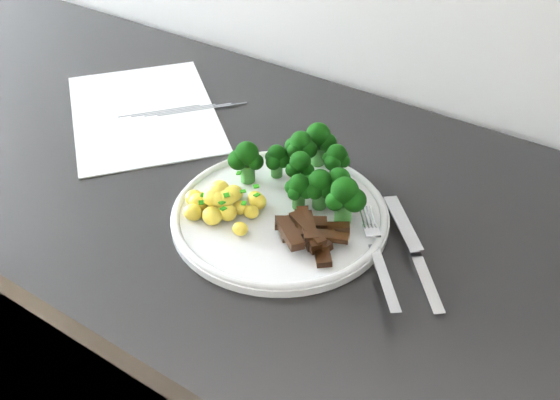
# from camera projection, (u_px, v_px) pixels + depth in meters

# --- Properties ---
(recipe_paper) EXTENTS (0.38, 0.37, 0.00)m
(recipe_paper) POSITION_uv_depth(u_px,v_px,m) (144.00, 112.00, 1.03)
(recipe_paper) COLOR white
(recipe_paper) RESTS_ON counter
(plate) EXTENTS (0.28, 0.28, 0.02)m
(plate) POSITION_uv_depth(u_px,v_px,m) (280.00, 214.00, 0.81)
(plate) COLOR white
(plate) RESTS_ON counter
(broccoli) EXTENTS (0.20, 0.14, 0.07)m
(broccoli) POSITION_uv_depth(u_px,v_px,m) (309.00, 167.00, 0.83)
(broccoli) COLOR #2C6924
(broccoli) RESTS_ON plate
(potatoes) EXTENTS (0.10, 0.09, 0.04)m
(potatoes) POSITION_uv_depth(u_px,v_px,m) (220.00, 202.00, 0.80)
(potatoes) COLOR yellow
(potatoes) RESTS_ON plate
(beef_strips) EXTENTS (0.10, 0.09, 0.03)m
(beef_strips) POSITION_uv_depth(u_px,v_px,m) (308.00, 232.00, 0.77)
(beef_strips) COLOR black
(beef_strips) RESTS_ON plate
(fork) EXTENTS (0.12, 0.15, 0.02)m
(fork) POSITION_uv_depth(u_px,v_px,m) (379.00, 261.00, 0.73)
(fork) COLOR silver
(fork) RESTS_ON plate
(knife) EXTENTS (0.14, 0.16, 0.02)m
(knife) POSITION_uv_depth(u_px,v_px,m) (419.00, 265.00, 0.74)
(knife) COLOR silver
(knife) RESTS_ON plate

